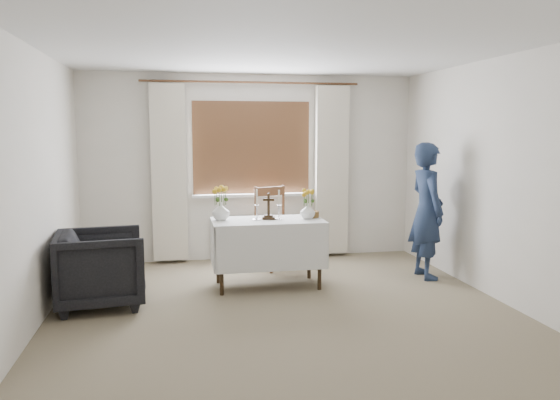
# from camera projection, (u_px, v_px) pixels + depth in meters

# --- Properties ---
(ground) EXTENTS (5.00, 5.00, 0.00)m
(ground) POSITION_uv_depth(u_px,v_px,m) (289.00, 318.00, 5.13)
(ground) COLOR gray
(ground) RESTS_ON ground
(altar_table) EXTENTS (1.24, 0.64, 0.76)m
(altar_table) POSITION_uv_depth(u_px,v_px,m) (268.00, 253.00, 6.13)
(altar_table) COLOR white
(altar_table) RESTS_ON ground
(wooden_chair) EXTENTS (0.61, 0.61, 1.04)m
(wooden_chair) POSITION_uv_depth(u_px,v_px,m) (277.00, 228.00, 6.96)
(wooden_chair) COLOR brown
(wooden_chair) RESTS_ON ground
(armchair) EXTENTS (0.94, 0.91, 0.77)m
(armchair) POSITION_uv_depth(u_px,v_px,m) (101.00, 268.00, 5.45)
(armchair) COLOR black
(armchair) RESTS_ON ground
(person) EXTENTS (0.40, 0.59, 1.61)m
(person) POSITION_uv_depth(u_px,v_px,m) (427.00, 211.00, 6.47)
(person) COLOR navy
(person) RESTS_ON ground
(radiator) EXTENTS (1.10, 0.10, 0.60)m
(radiator) POSITION_uv_depth(u_px,v_px,m) (253.00, 237.00, 7.45)
(radiator) COLOR white
(radiator) RESTS_ON ground
(wooden_cross) EXTENTS (0.16, 0.13, 0.30)m
(wooden_cross) POSITION_uv_depth(u_px,v_px,m) (269.00, 206.00, 6.10)
(wooden_cross) COLOR black
(wooden_cross) RESTS_ON altar_table
(candlestick_left) EXTENTS (0.12, 0.12, 0.35)m
(candlestick_left) POSITION_uv_depth(u_px,v_px,m) (257.00, 205.00, 6.04)
(candlestick_left) COLOR white
(candlestick_left) RESTS_ON altar_table
(candlestick_right) EXTENTS (0.11, 0.11, 0.33)m
(candlestick_right) POSITION_uv_depth(u_px,v_px,m) (279.00, 205.00, 6.08)
(candlestick_right) COLOR white
(candlestick_right) RESTS_ON altar_table
(flower_vase_left) EXTENTS (0.21, 0.21, 0.20)m
(flower_vase_left) POSITION_uv_depth(u_px,v_px,m) (221.00, 211.00, 6.05)
(flower_vase_left) COLOR white
(flower_vase_left) RESTS_ON altar_table
(flower_vase_right) EXTENTS (0.20, 0.20, 0.18)m
(flower_vase_right) POSITION_uv_depth(u_px,v_px,m) (308.00, 211.00, 6.14)
(flower_vase_right) COLOR white
(flower_vase_right) RESTS_ON altar_table
(wicker_basket) EXTENTS (0.20, 0.20, 0.07)m
(wicker_basket) POSITION_uv_depth(u_px,v_px,m) (311.00, 214.00, 6.26)
(wicker_basket) COLOR brown
(wicker_basket) RESTS_ON altar_table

